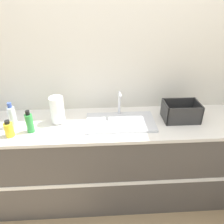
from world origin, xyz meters
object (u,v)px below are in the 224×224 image
at_px(bottle_clear, 12,117).
at_px(bottle_green, 30,123).
at_px(paper_towel_roll, 57,110).
at_px(sink, 120,121).
at_px(dish_rack, 181,113).
at_px(bottle_yellow, 9,129).

relative_size(bottle_clear, bottle_green, 1.17).
xyz_separation_m(paper_towel_roll, bottle_green, (-0.20, -0.13, -0.04)).
xyz_separation_m(sink, bottle_clear, (-0.90, -0.01, 0.08)).
height_order(paper_towel_roll, bottle_clear, paper_towel_roll).
xyz_separation_m(dish_rack, bottle_yellow, (-1.43, -0.17, -0.00)).
distance_m(sink, bottle_clear, 0.91).
relative_size(bottle_yellow, bottle_green, 0.73).
relative_size(sink, paper_towel_roll, 2.47).
xyz_separation_m(sink, dish_rack, (0.54, 0.03, 0.05)).
relative_size(sink, bottle_clear, 2.61).
bearing_deg(sink, bottle_clear, -179.22).
distance_m(dish_rack, bottle_green, 1.29).
bearing_deg(dish_rack, paper_towel_roll, 179.29).
bearing_deg(bottle_green, paper_towel_roll, 33.26).
xyz_separation_m(paper_towel_roll, bottle_clear, (-0.36, -0.06, -0.02)).
bearing_deg(paper_towel_roll, bottle_clear, -171.36).
bearing_deg(bottle_yellow, paper_towel_roll, 27.97).
height_order(bottle_yellow, bottle_clear, bottle_clear).
relative_size(paper_towel_roll, bottle_green, 1.23).
xyz_separation_m(dish_rack, bottle_clear, (-1.44, -0.04, 0.04)).
bearing_deg(dish_rack, bottle_clear, -178.35).
xyz_separation_m(bottle_yellow, bottle_green, (0.15, 0.05, 0.02)).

